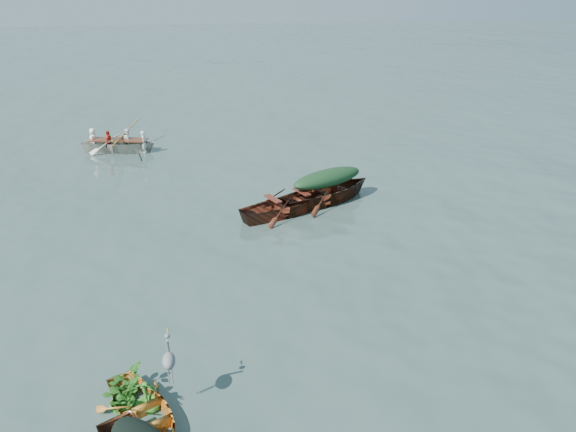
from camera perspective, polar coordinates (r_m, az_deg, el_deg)
name	(u,v)px	position (r m, az deg, el deg)	size (l,w,h in m)	color
ground	(305,284)	(13.47, 1.75, -6.95)	(140.00, 140.00, 0.00)	#384F49
yellow_dinghy	(145,421)	(10.22, -14.33, -19.49)	(1.16, 2.68, 0.69)	orange
green_tarp_boat	(327,202)	(18.12, 3.95, 1.40)	(1.49, 4.78, 1.14)	#502112
open_wooden_boat	(288,214)	(17.22, -0.04, 0.23)	(1.35, 4.33, 1.01)	#602C18
rowed_boat	(120,152)	(24.23, -16.70, 6.27)	(1.26, 4.19, 0.99)	silver
green_tarp_cover	(327,178)	(17.82, 4.03, 3.87)	(0.82, 2.63, 0.52)	#15331B
thwart_benches	(288,198)	(17.02, -0.04, 1.84)	(0.81, 2.16, 0.04)	#4C1B11
heron	(170,367)	(9.89, -11.94, -14.78)	(0.28, 0.40, 0.92)	gray
dinghy_weeds	(129,372)	(10.21, -15.87, -14.97)	(0.70, 0.90, 0.60)	#216219
rowers	(117,131)	(23.99, -16.94, 8.26)	(1.13, 2.93, 0.76)	silver
oars	(118,139)	(24.08, -16.85, 7.46)	(2.60, 0.60, 0.06)	olive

